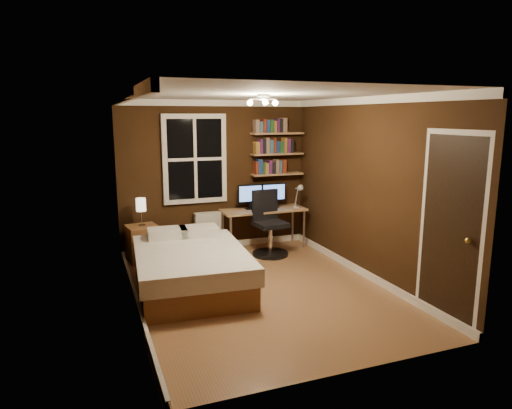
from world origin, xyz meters
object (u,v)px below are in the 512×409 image
object	(u,v)px
bedside_lamp	(141,212)
radiator	(208,232)
office_chair	(269,230)
monitor_right	(274,195)
desk_lamp	(298,196)
nightstand	(143,243)
desk	(264,212)
monitor_left	(250,197)
bed	(191,268)

from	to	relation	value
bedside_lamp	radiator	xyz separation A→B (m)	(1.10, 0.19, -0.46)
radiator	office_chair	world-z (taller)	office_chair
monitor_right	desk_lamp	distance (m)	0.43
nightstand	desk	world-z (taller)	desk
monitor_left	monitor_right	world-z (taller)	same
desk	monitor_left	world-z (taller)	monitor_left
desk	office_chair	world-z (taller)	office_chair
radiator	office_chair	distance (m)	1.05
nightstand	bedside_lamp	xyz separation A→B (m)	(0.00, 0.00, 0.50)
bedside_lamp	office_chair	size ratio (longest dim) A/B	0.41
nightstand	monitor_left	xyz separation A→B (m)	(1.82, 0.08, 0.61)
bed	desk_lamp	distance (m)	2.59
bed	office_chair	size ratio (longest dim) A/B	1.93
nightstand	monitor_right	bearing A→B (deg)	-6.73
bed	monitor_left	bearing A→B (deg)	51.66
bedside_lamp	monitor_right	size ratio (longest dim) A/B	0.98
office_chair	nightstand	bearing A→B (deg)	164.08
monitor_right	bed	bearing A→B (deg)	-140.29
radiator	bedside_lamp	bearing A→B (deg)	-170.36
desk	office_chair	bearing A→B (deg)	-98.54
nightstand	monitor_left	world-z (taller)	monitor_left
bedside_lamp	desk	xyz separation A→B (m)	(2.04, 0.01, -0.16)
desk	desk_lamp	bearing A→B (deg)	-15.85
desk	monitor_right	world-z (taller)	monitor_right
desk	desk_lamp	xyz separation A→B (m)	(0.58, -0.16, 0.28)
office_chair	desk	bearing A→B (deg)	76.52
nightstand	desk_lamp	xyz separation A→B (m)	(2.62, -0.15, 0.62)
bed	desk	distance (m)	2.16
bedside_lamp	monitor_left	world-z (taller)	monitor_left
bedside_lamp	desk	bearing A→B (deg)	0.36
bed	office_chair	world-z (taller)	office_chair
office_chair	monitor_left	bearing A→B (deg)	103.56
nightstand	desk_lamp	distance (m)	2.69
monitor_left	bedside_lamp	bearing A→B (deg)	-177.34
nightstand	desk_lamp	size ratio (longest dim) A/B	1.29
nightstand	bedside_lamp	distance (m)	0.50
bed	radiator	size ratio (longest dim) A/B	3.10
desk	nightstand	bearing A→B (deg)	-179.64
radiator	monitor_right	distance (m)	1.29
bedside_lamp	desk_lamp	world-z (taller)	desk_lamp
radiator	office_chair	size ratio (longest dim) A/B	0.62
bedside_lamp	desk	size ratio (longest dim) A/B	0.30
nightstand	bed	bearing A→B (deg)	-81.28
nightstand	radiator	size ratio (longest dim) A/B	0.86
radiator	nightstand	bearing A→B (deg)	-170.36
bedside_lamp	radiator	size ratio (longest dim) A/B	0.66
monitor_left	office_chair	distance (m)	0.69
radiator	desk_lamp	xyz separation A→B (m)	(1.52, -0.34, 0.58)
monitor_left	monitor_right	xyz separation A→B (m)	(0.43, 0.00, 0.00)
bedside_lamp	desk	world-z (taller)	bedside_lamp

